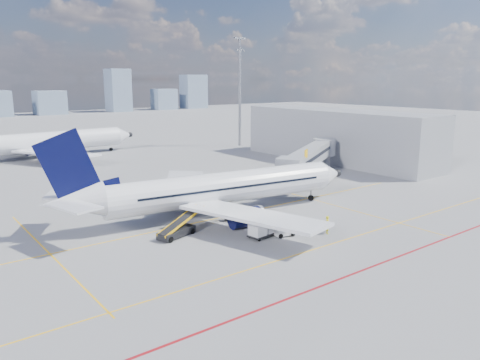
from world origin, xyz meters
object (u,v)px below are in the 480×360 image
object	(u,v)px
baggage_tug	(283,230)
cargo_dolly	(263,228)
second_aircraft	(37,143)
belt_loader	(177,230)
ramp_worker	(327,225)
main_aircraft	(213,190)

from	to	relation	value
baggage_tug	cargo_dolly	world-z (taller)	cargo_dolly
second_aircraft	baggage_tug	bearing A→B (deg)	-87.93
cargo_dolly	belt_loader	xyz separation A→B (m)	(-6.90, 5.49, -0.35)
baggage_tug	ramp_worker	world-z (taller)	ramp_worker
second_aircraft	cargo_dolly	xyz separation A→B (m)	(5.09, -64.93, -2.21)
main_aircraft	baggage_tug	size ratio (longest dim) A/B	17.47
main_aircraft	ramp_worker	xyz separation A→B (m)	(5.89, -12.57, -2.26)
main_aircraft	cargo_dolly	bearing A→B (deg)	-83.01
main_aircraft	cargo_dolly	xyz separation A→B (m)	(-0.09, -9.28, -2.22)
main_aircraft	belt_loader	bearing A→B (deg)	-144.02
second_aircraft	cargo_dolly	size ratio (longest dim) A/B	12.04
cargo_dolly	ramp_worker	xyz separation A→B (m)	(5.98, -3.29, -0.04)
belt_loader	cargo_dolly	bearing A→B (deg)	-56.09
main_aircraft	cargo_dolly	distance (m)	9.54
baggage_tug	cargo_dolly	bearing A→B (deg)	160.64
baggage_tug	ramp_worker	xyz separation A→B (m)	(4.18, -2.24, 0.29)
cargo_dolly	belt_loader	world-z (taller)	belt_loader
second_aircraft	baggage_tug	distance (m)	66.39
second_aircraft	ramp_worker	world-z (taller)	second_aircraft
main_aircraft	second_aircraft	world-z (taller)	second_aircraft
baggage_tug	cargo_dolly	xyz separation A→B (m)	(-1.80, 1.05, 0.33)
cargo_dolly	baggage_tug	bearing A→B (deg)	-37.58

